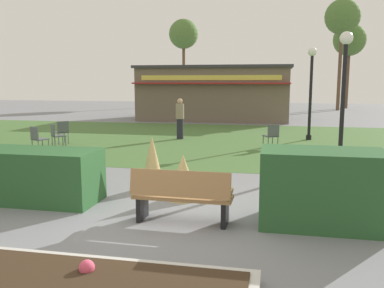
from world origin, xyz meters
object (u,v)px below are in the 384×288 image
object	(u,v)px
parked_car_west_slot	(214,103)
tree_left_bg	(350,40)
cafe_chair_west	(272,134)
tree_right_bg	(342,18)
park_bench	(182,196)
cafe_chair_north	(56,134)
lamppost_mid	(344,82)
person_strolling	(180,118)
tree_center_bg	(184,35)
cafe_chair_center	(38,137)
lamppost_far	(311,82)
food_kiosk	(215,93)
cafe_chair_east	(62,130)

from	to	relation	value
parked_car_west_slot	tree_left_bg	size ratio (longest dim) A/B	0.58
cafe_chair_west	tree_right_bg	bearing A→B (deg)	76.27
park_bench	tree_right_bg	size ratio (longest dim) A/B	0.19
parked_car_west_slot	tree_right_bg	bearing A→B (deg)	17.04
cafe_chair_north	parked_car_west_slot	xyz separation A→B (m)	(2.85, 19.41, 0.12)
lamppost_mid	person_strolling	size ratio (longest dim) A/B	2.22
cafe_chair_north	tree_center_bg	size ratio (longest dim) A/B	0.11
lamppost_mid	cafe_chair_center	size ratio (longest dim) A/B	4.21
park_bench	lamppost_mid	bearing A→B (deg)	59.16
lamppost_far	tree_center_bg	distance (m)	24.63
cafe_chair_west	tree_left_bg	world-z (taller)	tree_left_bg
park_bench	cafe_chair_center	world-z (taller)	park_bench
food_kiosk	cafe_chair_north	size ratio (longest dim) A/B	10.49
tree_left_bg	person_strolling	bearing A→B (deg)	-114.37
cafe_chair_east	tree_right_bg	size ratio (longest dim) A/B	0.10
parked_car_west_slot	park_bench	bearing A→B (deg)	-82.74
parked_car_west_slot	cafe_chair_center	bearing A→B (deg)	-98.39
park_bench	cafe_chair_center	distance (m)	8.61
parked_car_west_slot	cafe_chair_north	bearing A→B (deg)	-98.34
park_bench	tree_left_bg	bearing A→B (deg)	76.64
food_kiosk	cafe_chair_center	size ratio (longest dim) A/B	10.49
park_bench	cafe_chair_east	xyz separation A→B (m)	(-6.48, 7.74, 0.05)
tree_center_bg	cafe_chair_north	bearing A→B (deg)	-87.44
cafe_chair_north	tree_right_bg	size ratio (longest dim) A/B	0.10
tree_left_bg	cafe_chair_east	bearing A→B (deg)	-120.07
lamppost_mid	tree_center_bg	bearing A→B (deg)	111.45
food_kiosk	cafe_chair_west	world-z (taller)	food_kiosk
parked_car_west_slot	tree_right_bg	distance (m)	12.33
park_bench	tree_right_bg	xyz separation A→B (m)	(6.52, 29.20, 6.92)
cafe_chair_west	tree_right_bg	distance (m)	22.65
cafe_chair_center	parked_car_west_slot	size ratio (longest dim) A/B	0.21
cafe_chair_center	person_strolling	size ratio (longest dim) A/B	0.53
cafe_chair_east	tree_center_bg	world-z (taller)	tree_center_bg
lamppost_far	person_strolling	world-z (taller)	lamppost_far
cafe_chair_east	tree_center_bg	distance (m)	25.88
park_bench	tree_center_bg	bearing A→B (deg)	102.62
food_kiosk	parked_car_west_slot	bearing A→B (deg)	98.80
tree_center_bg	tree_left_bg	bearing A→B (deg)	-2.85
cafe_chair_center	cafe_chair_east	bearing A→B (deg)	94.49
park_bench	person_strolling	xyz separation A→B (m)	(-2.38, 10.01, 0.38)
park_bench	food_kiosk	bearing A→B (deg)	96.70
cafe_chair_east	lamppost_mid	bearing A→B (deg)	-12.21
lamppost_mid	cafe_chair_west	xyz separation A→B (m)	(-1.95, 2.62, -1.85)
food_kiosk	cafe_chair_east	distance (m)	12.36
lamppost_mid	cafe_chair_east	world-z (taller)	lamppost_mid
lamppost_mid	cafe_chair_east	size ratio (longest dim) A/B	4.21
lamppost_mid	cafe_chair_center	xyz separation A→B (m)	(-9.68, 0.22, -1.85)
person_strolling	tree_left_bg	size ratio (longest dim) A/B	0.23
person_strolling	tree_right_bg	bearing A→B (deg)	-118.75
park_bench	cafe_chair_east	bearing A→B (deg)	129.95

